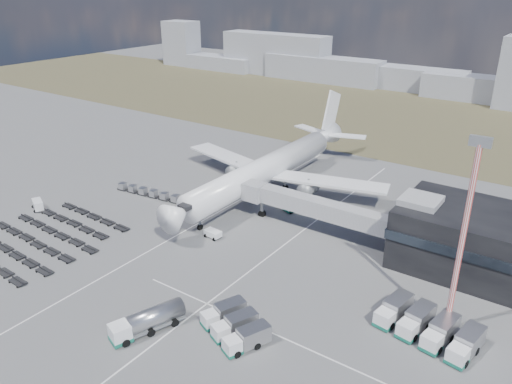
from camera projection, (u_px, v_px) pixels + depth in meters
The scene contains 16 objects.
ground at pixel (166, 249), 86.55m from camera, with size 420.00×420.00×0.00m, color #565659.
grass_strip at pixel (395, 116), 169.33m from camera, with size 420.00×90.00×0.01m, color #49412B.
lane_markings at pixel (221, 259), 83.66m from camera, with size 47.12×110.00×0.01m.
terminal at pixel (496, 245), 77.35m from camera, with size 30.40×16.40×11.00m.
jet_bridge at pixel (306, 205), 91.55m from camera, with size 30.30×3.80×7.05m.
airliner at pixel (269, 167), 108.82m from camera, with size 51.59×64.53×17.62m.
skyline at pixel (430, 74), 197.20m from camera, with size 291.93×23.30×24.99m.
fuel_tanker at pixel (148, 321), 65.92m from camera, with size 5.78×10.41×3.28m.
pushback_tug at pixel (213, 234), 90.21m from camera, with size 3.09×1.74×1.41m, color white.
utility_van at pixel (38, 205), 100.94m from camera, with size 3.71×1.68×2.03m, color white.
catering_truck at pixel (297, 204), 100.88m from camera, with size 4.04×5.88×2.50m.
service_trucks_near at pixel (235, 325), 65.48m from camera, with size 10.10×9.03×2.53m.
service_trucks_far at pixel (428, 326), 65.10m from camera, with size 13.42×8.83×2.77m.
uld_row at pixel (159, 195), 105.94m from camera, with size 22.47×4.07×1.52m.
baggage_dollies at pixel (41, 237), 89.93m from camera, with size 24.87×23.56×0.73m.
floodlight_mast at pixel (462, 240), 61.70m from camera, with size 2.50×2.08×26.87m.
Camera 1 is at (56.11, -52.95, 43.39)m, focal length 35.00 mm.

